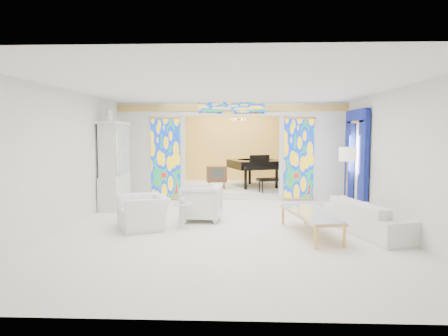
{
  "coord_description": "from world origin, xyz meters",
  "views": [
    {
      "loc": [
        0.23,
        -10.24,
        2.07
      ],
      "look_at": [
        -0.17,
        0.2,
        1.16
      ],
      "focal_mm": 32.0,
      "sensor_mm": 36.0,
      "label": 1
    }
  ],
  "objects_px": {
    "armchair_right": "(201,203)",
    "tv_console": "(217,174)",
    "coffee_table": "(310,214)",
    "grand_piano": "(256,164)",
    "armchair_left": "(143,212)",
    "sofa": "(371,217)",
    "china_cabinet": "(114,166)"
  },
  "relations": [
    {
      "from": "armchair_right",
      "to": "tv_console",
      "type": "bearing_deg",
      "value": -179.01
    },
    {
      "from": "coffee_table",
      "to": "grand_piano",
      "type": "bearing_deg",
      "value": 97.62
    },
    {
      "from": "armchair_left",
      "to": "grand_piano",
      "type": "xyz_separation_m",
      "value": [
        2.69,
        5.85,
        0.6
      ]
    },
    {
      "from": "coffee_table",
      "to": "tv_console",
      "type": "bearing_deg",
      "value": 112.02
    },
    {
      "from": "armchair_right",
      "to": "sofa",
      "type": "distance_m",
      "value": 3.79
    },
    {
      "from": "tv_console",
      "to": "armchair_left",
      "type": "bearing_deg",
      "value": -114.64
    },
    {
      "from": "tv_console",
      "to": "coffee_table",
      "type": "bearing_deg",
      "value": -77.96
    },
    {
      "from": "china_cabinet",
      "to": "armchair_left",
      "type": "distance_m",
      "value": 2.84
    },
    {
      "from": "armchair_left",
      "to": "sofa",
      "type": "height_order",
      "value": "armchair_left"
    },
    {
      "from": "china_cabinet",
      "to": "tv_console",
      "type": "bearing_deg",
      "value": 44.98
    },
    {
      "from": "china_cabinet",
      "to": "coffee_table",
      "type": "distance_m",
      "value": 5.69
    },
    {
      "from": "china_cabinet",
      "to": "tv_console",
      "type": "height_order",
      "value": "china_cabinet"
    },
    {
      "from": "armchair_right",
      "to": "sofa",
      "type": "xyz_separation_m",
      "value": [
        3.62,
        -1.11,
        -0.09
      ]
    },
    {
      "from": "china_cabinet",
      "to": "tv_console",
      "type": "relative_size",
      "value": 3.57
    },
    {
      "from": "armchair_right",
      "to": "grand_piano",
      "type": "height_order",
      "value": "grand_piano"
    },
    {
      "from": "armchair_left",
      "to": "tv_console",
      "type": "height_order",
      "value": "tv_console"
    },
    {
      "from": "armchair_right",
      "to": "china_cabinet",
      "type": "bearing_deg",
      "value": -118.01
    },
    {
      "from": "china_cabinet",
      "to": "armchair_right",
      "type": "distance_m",
      "value": 3.05
    },
    {
      "from": "grand_piano",
      "to": "armchair_right",
      "type": "bearing_deg",
      "value": -126.56
    },
    {
      "from": "armchair_right",
      "to": "sofa",
      "type": "bearing_deg",
      "value": 75.72
    },
    {
      "from": "china_cabinet",
      "to": "coffee_table",
      "type": "height_order",
      "value": "china_cabinet"
    },
    {
      "from": "china_cabinet",
      "to": "tv_console",
      "type": "distance_m",
      "value": 3.81
    },
    {
      "from": "armchair_right",
      "to": "grand_piano",
      "type": "relative_size",
      "value": 0.29
    },
    {
      "from": "armchair_left",
      "to": "armchair_right",
      "type": "relative_size",
      "value": 1.16
    },
    {
      "from": "tv_console",
      "to": "grand_piano",
      "type": "bearing_deg",
      "value": 20.67
    },
    {
      "from": "armchair_right",
      "to": "tv_console",
      "type": "relative_size",
      "value": 1.23
    },
    {
      "from": "coffee_table",
      "to": "tv_console",
      "type": "distance_m",
      "value": 5.91
    },
    {
      "from": "sofa",
      "to": "coffee_table",
      "type": "distance_m",
      "value": 1.29
    },
    {
      "from": "china_cabinet",
      "to": "armchair_right",
      "type": "xyz_separation_m",
      "value": [
        2.55,
        -1.51,
        -0.74
      ]
    },
    {
      "from": "china_cabinet",
      "to": "grand_piano",
      "type": "bearing_deg",
      "value": 40.74
    },
    {
      "from": "armchair_left",
      "to": "grand_piano",
      "type": "bearing_deg",
      "value": 128.76
    },
    {
      "from": "armchair_left",
      "to": "coffee_table",
      "type": "bearing_deg",
      "value": 56.29
    }
  ]
}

